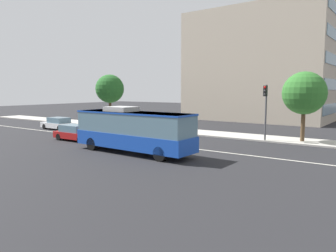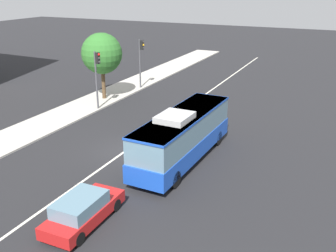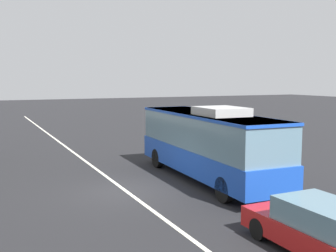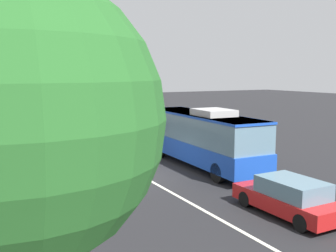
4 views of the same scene
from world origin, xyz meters
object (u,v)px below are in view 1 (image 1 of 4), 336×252
(sedan_red, at_px, (75,133))
(traffic_light_mid_block, at_px, (265,103))
(street_tree_kerbside_left, at_px, (110,89))
(street_tree_kerbside_centre, at_px, (304,93))
(transit_bus, at_px, (133,129))
(sedan_white, at_px, (58,123))

(sedan_red, distance_m, traffic_light_mid_block, 17.79)
(street_tree_kerbside_left, xyz_separation_m, street_tree_kerbside_centre, (23.66, 0.43, -0.43))
(transit_bus, bearing_deg, sedan_white, 162.76)
(sedan_white, relative_size, traffic_light_mid_block, 0.87)
(traffic_light_mid_block, xyz_separation_m, street_tree_kerbside_left, (-20.69, 1.06, 1.32))
(traffic_light_mid_block, xyz_separation_m, street_tree_kerbside_centre, (2.96, 1.48, 0.88))
(sedan_red, xyz_separation_m, street_tree_kerbside_left, (-5.83, 10.43, 4.15))
(sedan_red, bearing_deg, traffic_light_mid_block, 31.69)
(transit_bus, distance_m, street_tree_kerbside_centre, 15.72)
(street_tree_kerbside_left, distance_m, street_tree_kerbside_centre, 23.66)
(traffic_light_mid_block, bearing_deg, sedan_red, -55.47)
(transit_bus, relative_size, traffic_light_mid_block, 1.94)
(street_tree_kerbside_centre, bearing_deg, sedan_white, -166.29)
(street_tree_kerbside_centre, bearing_deg, transit_bus, -127.32)
(traffic_light_mid_block, relative_size, street_tree_kerbside_left, 0.77)
(sedan_white, distance_m, street_tree_kerbside_centre, 27.46)
(transit_bus, xyz_separation_m, traffic_light_mid_block, (6.43, 10.84, 1.75))
(traffic_light_mid_block, bearing_deg, street_tree_kerbside_left, -90.63)
(transit_bus, xyz_separation_m, sedan_red, (-8.43, 1.47, -1.09))
(transit_bus, distance_m, sedan_white, 18.05)
(transit_bus, height_order, street_tree_kerbside_centre, street_tree_kerbside_centre)
(transit_bus, relative_size, sedan_red, 2.23)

